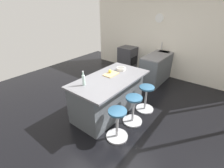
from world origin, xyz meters
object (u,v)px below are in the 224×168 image
(kitchen_island, at_px, (109,95))
(cutting_board, at_px, (111,74))
(stool_near_camera, at_px, (117,125))
(apple_yellow, at_px, (110,71))
(oven_range, at_px, (128,58))
(stool_by_window, at_px, (146,99))
(stool_middle, at_px, (133,110))
(water_bottle, at_px, (84,80))
(fruit_bowl, at_px, (121,69))

(kitchen_island, relative_size, cutting_board, 5.27)
(stool_near_camera, xyz_separation_m, apple_yellow, (-0.79, -0.81, 0.67))
(oven_range, bearing_deg, stool_by_window, 42.34)
(oven_range, bearing_deg, stool_middle, 35.29)
(stool_near_camera, bearing_deg, water_bottle, -89.25)
(stool_near_camera, distance_m, fruit_bowl, 1.49)
(kitchen_island, height_order, stool_near_camera, kitchen_island)
(cutting_board, bearing_deg, apple_yellow, -116.49)
(water_bottle, bearing_deg, fruit_bowl, 173.19)
(kitchen_island, height_order, water_bottle, water_bottle)
(apple_yellow, height_order, fruit_bowl, apple_yellow)
(kitchen_island, height_order, cutting_board, cutting_board)
(kitchen_island, distance_m, stool_near_camera, 0.93)
(apple_yellow, height_order, water_bottle, water_bottle)
(kitchen_island, distance_m, stool_by_window, 0.93)
(stool_by_window, bearing_deg, stool_near_camera, 0.00)
(oven_range, bearing_deg, kitchen_island, 24.18)
(oven_range, relative_size, kitchen_island, 0.47)
(cutting_board, height_order, fruit_bowl, fruit_bowl)
(cutting_board, bearing_deg, kitchen_island, 19.73)
(cutting_board, bearing_deg, stool_near_camera, 44.58)
(stool_by_window, bearing_deg, oven_range, -137.66)
(stool_by_window, xyz_separation_m, fruit_bowl, (0.06, -0.72, 0.65))
(stool_near_camera, height_order, fruit_bowl, fruit_bowl)
(stool_near_camera, bearing_deg, fruit_bowl, -147.59)
(water_bottle, bearing_deg, stool_near_camera, 90.75)
(stool_middle, bearing_deg, fruit_bowl, -126.63)
(stool_by_window, bearing_deg, stool_middle, 0.00)
(stool_middle, relative_size, cutting_board, 1.82)
(water_bottle, distance_m, fruit_bowl, 1.15)
(oven_range, xyz_separation_m, apple_yellow, (2.48, 1.08, 0.53))
(kitchen_island, xyz_separation_m, stool_by_window, (-0.60, 0.69, -0.16))
(oven_range, relative_size, stool_by_window, 1.37)
(cutting_board, distance_m, fruit_bowl, 0.37)
(stool_near_camera, xyz_separation_m, fruit_bowl, (-1.13, -0.72, 0.65))
(stool_near_camera, height_order, water_bottle, water_bottle)
(apple_yellow, bearing_deg, stool_middle, 76.52)
(stool_near_camera, bearing_deg, cutting_board, -135.42)
(stool_by_window, xyz_separation_m, stool_middle, (0.60, 0.00, 0.00))
(oven_range, bearing_deg, apple_yellow, 23.57)
(stool_middle, bearing_deg, apple_yellow, -103.48)
(oven_range, height_order, stool_middle, oven_range)
(kitchen_island, xyz_separation_m, stool_near_camera, (0.60, 0.69, -0.16))
(stool_middle, relative_size, water_bottle, 2.09)
(stool_middle, distance_m, fruit_bowl, 1.11)
(stool_by_window, distance_m, stool_near_camera, 1.19)
(stool_by_window, height_order, cutting_board, cutting_board)
(stool_by_window, bearing_deg, water_bottle, -35.33)
(cutting_board, xyz_separation_m, apple_yellow, (-0.03, -0.06, 0.05))
(stool_middle, distance_m, apple_yellow, 1.07)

